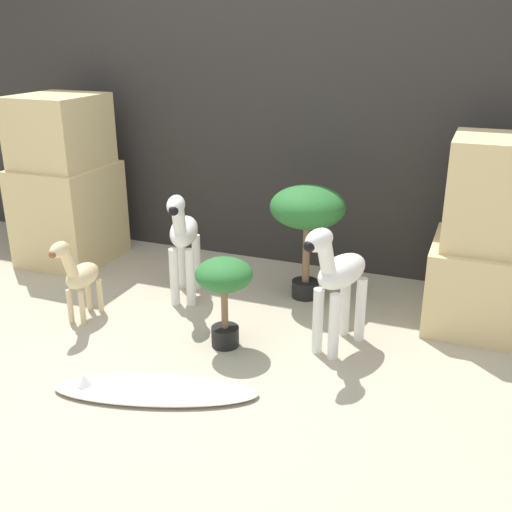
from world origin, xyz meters
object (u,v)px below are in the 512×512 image
Objects in this scene: giraffe_figurine at (78,274)px; surfboard at (153,390)px; zebra_right at (338,278)px; potted_palm_front at (308,212)px; zebra_left at (183,237)px; potted_palm_back at (224,284)px.

giraffe_figurine is 0.94m from surfboard.
potted_palm_front is (-0.33, 0.56, 0.15)m from zebra_right.
giraffe_figurine is at bearing -131.47° from zebra_left.
potted_palm_front is (1.08, 0.75, 0.26)m from giraffe_figurine.
potted_palm_front is 0.78m from potted_palm_back.
zebra_left is 1.00× the size of potted_palm_front.
potted_palm_back is at bearing -43.72° from zebra_left.
potted_palm_front reaches higher than potted_palm_back.
surfboard is at bearing -133.45° from zebra_right.
zebra_left is at bearing 164.95° from zebra_right.
giraffe_figurine is at bearing 146.38° from surfboard.
zebra_left is 1.45× the size of potted_palm_back.
zebra_right is 0.57m from potted_palm_back.
giraffe_figurine is 1.06× the size of potted_palm_back.
zebra_left reaches higher than giraffe_figurine.
surfboard is (-0.33, -1.25, -0.52)m from potted_palm_front.
zebra_right is 1.36× the size of giraffe_figurine.
zebra_right reaches higher than surfboard.
giraffe_figurine is at bearing -178.51° from potted_palm_back.
potted_palm_front is at bearing 23.27° from zebra_left.
zebra_left reaches higher than potted_palm_back.
potted_palm_front reaches higher than giraffe_figurine.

